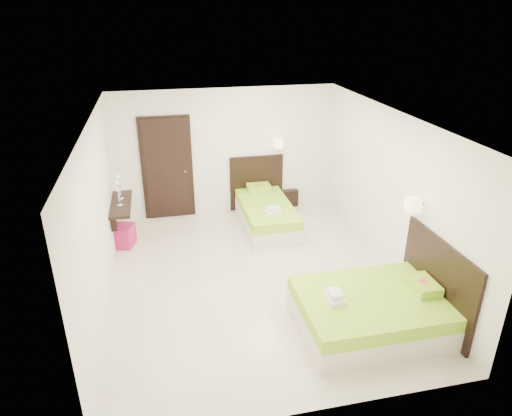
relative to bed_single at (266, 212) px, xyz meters
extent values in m
plane|color=beige|center=(-0.65, -1.88, -0.29)|extent=(5.50, 5.50, 0.00)
cube|color=beige|center=(0.00, -0.08, -0.13)|extent=(0.95, 1.90, 0.30)
cube|color=#82C11E|center=(0.00, -0.08, 0.11)|extent=(0.94, 1.88, 0.19)
cube|color=black|center=(0.00, 0.84, 0.31)|extent=(1.14, 0.05, 1.19)
cube|color=#9ACA25|center=(0.00, 0.63, 0.27)|extent=(0.47, 0.32, 0.13)
cylinder|color=#EB3764|center=(0.00, 0.63, 0.34)|extent=(0.11, 0.11, 0.00)
cube|color=silver|center=(0.00, -0.60, 0.25)|extent=(0.28, 0.21, 0.08)
cube|color=silver|center=(0.00, -0.60, 0.32)|extent=(0.21, 0.16, 0.08)
cube|color=#F7F1CB|center=(0.42, 0.69, 1.19)|extent=(0.17, 0.17, 0.19)
cylinder|color=#2D2116|center=(0.42, 0.77, 1.19)|extent=(0.03, 0.16, 0.03)
cube|color=beige|center=(0.63, -3.44, -0.13)|extent=(1.95, 1.46, 0.31)
cube|color=#82C11E|center=(0.63, -3.44, 0.12)|extent=(1.93, 1.44, 0.19)
cube|color=black|center=(1.57, -3.44, 0.32)|extent=(0.05, 1.65, 1.22)
cube|color=#9ACA25|center=(1.36, -3.44, 0.29)|extent=(0.33, 0.49, 0.14)
cylinder|color=#EB3764|center=(1.36, -3.44, 0.36)|extent=(0.12, 0.12, 0.00)
cube|color=silver|center=(0.10, -3.44, 0.26)|extent=(0.21, 0.29, 0.08)
cube|color=silver|center=(0.10, -3.44, 0.34)|extent=(0.16, 0.22, 0.08)
cube|color=#F7F1CB|center=(1.42, -2.83, 1.22)|extent=(0.18, 0.18, 0.19)
cylinder|color=#2D2116|center=(1.50, -2.83, 1.22)|extent=(0.16, 0.03, 0.03)
cube|color=black|center=(0.69, 0.90, -0.10)|extent=(0.45, 0.41, 0.38)
cube|color=#A91655|center=(-2.77, -0.29, -0.09)|extent=(0.49, 0.49, 0.39)
cube|color=black|center=(-1.85, 0.83, 0.76)|extent=(1.02, 0.06, 2.14)
cube|color=black|center=(-1.85, 0.80, 0.76)|extent=(0.88, 0.04, 2.06)
cylinder|color=silver|center=(-1.50, 0.76, 0.71)|extent=(0.03, 0.10, 0.03)
cube|color=black|center=(-2.72, -0.28, 0.53)|extent=(0.35, 1.20, 0.06)
cube|color=black|center=(-2.84, -0.73, 0.38)|extent=(0.10, 0.04, 0.30)
cube|color=black|center=(-2.84, 0.17, 0.38)|extent=(0.10, 0.04, 0.30)
cylinder|color=silver|center=(-2.72, -0.43, 0.57)|extent=(0.10, 0.10, 0.02)
cylinder|color=silver|center=(-2.72, -0.43, 0.69)|extent=(0.02, 0.02, 0.22)
cone|color=silver|center=(-2.72, -0.43, 0.82)|extent=(0.07, 0.07, 0.04)
cylinder|color=white|center=(-2.72, -0.43, 0.92)|extent=(0.02, 0.02, 0.15)
sphere|color=#FFB23F|center=(-2.72, -0.43, 1.01)|extent=(0.02, 0.02, 0.02)
cylinder|color=silver|center=(-2.72, -0.13, 0.57)|extent=(0.10, 0.10, 0.02)
cylinder|color=silver|center=(-2.72, -0.13, 0.69)|extent=(0.02, 0.02, 0.22)
cone|color=silver|center=(-2.72, -0.13, 0.82)|extent=(0.07, 0.07, 0.04)
cylinder|color=white|center=(-2.72, -0.13, 0.92)|extent=(0.02, 0.02, 0.15)
sphere|color=#FFB23F|center=(-2.72, -0.13, 1.01)|extent=(0.02, 0.02, 0.02)
camera|label=1|loc=(-1.98, -8.05, 3.76)|focal=32.00mm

